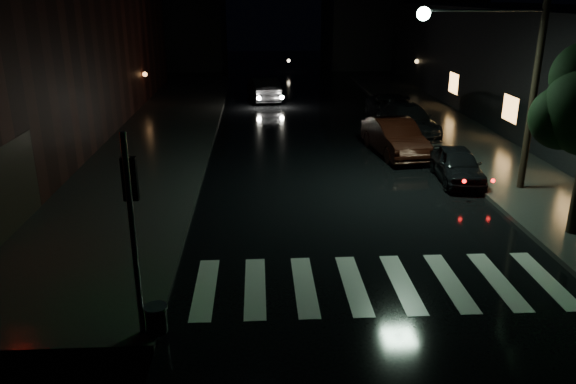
{
  "coord_description": "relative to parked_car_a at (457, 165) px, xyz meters",
  "views": [
    {
      "loc": [
        0.14,
        -11.55,
        6.71
      ],
      "look_at": [
        0.93,
        2.85,
        1.6
      ],
      "focal_mm": 35.0,
      "sensor_mm": 36.0,
      "label": 1
    }
  ],
  "objects": [
    {
      "name": "building_far_right",
      "position": [
        6.4,
        36.72,
        2.86
      ],
      "size": [
        14.0,
        10.0,
        7.0
      ],
      "primitive_type": "cube",
      "color": "black",
      "rests_on": "ground"
    },
    {
      "name": "parked_car_d",
      "position": [
        0.0,
        10.7,
        0.06
      ],
      "size": [
        2.41,
        5.06,
        1.39
      ],
      "primitive_type": "imported",
      "rotation": [
        0.0,
        0.0,
        -0.02
      ],
      "color": "black",
      "rests_on": "ground"
    },
    {
      "name": "parked_car_a",
      "position": [
        0.0,
        0.0,
        0.0
      ],
      "size": [
        1.83,
        3.86,
        1.28
      ],
      "primitive_type": "imported",
      "rotation": [
        0.0,
        0.0,
        -0.09
      ],
      "color": "black",
      "rests_on": "ground"
    },
    {
      "name": "oncoming_car",
      "position": [
        -7.04,
        17.41,
        0.15
      ],
      "size": [
        2.29,
        4.94,
        1.57
      ],
      "primitive_type": "imported",
      "rotation": [
        0.0,
        0.0,
        3.28
      ],
      "color": "black",
      "rests_on": "ground"
    },
    {
      "name": "building_far_left",
      "position": [
        -17.6,
        36.72,
        3.36
      ],
      "size": [
        14.0,
        10.0,
        8.0
      ],
      "primitive_type": "cube",
      "color": "black",
      "rests_on": "ground"
    },
    {
      "name": "sidewalk_right",
      "position": [
        2.4,
        5.72,
        -0.56
      ],
      "size": [
        4.0,
        44.0,
        0.15
      ],
      "primitive_type": "cube",
      "color": "#282826",
      "rests_on": "ground"
    },
    {
      "name": "parked_car_c",
      "position": [
        0.0,
        7.42,
        0.12
      ],
      "size": [
        2.54,
        5.38,
        1.52
      ],
      "primitive_type": "imported",
      "rotation": [
        0.0,
        0.0,
        0.08
      ],
      "color": "black",
      "rests_on": "ground"
    },
    {
      "name": "sidewalk_left",
      "position": [
        -12.6,
        5.72,
        -0.56
      ],
      "size": [
        6.0,
        44.0,
        0.15
      ],
      "primitive_type": "cube",
      "color": "#282826",
      "rests_on": "ground"
    },
    {
      "name": "ground",
      "position": [
        -7.6,
        -8.28,
        -0.64
      ],
      "size": [
        120.0,
        120.0,
        0.0
      ],
      "primitive_type": "plane",
      "color": "black",
      "rests_on": "ground"
    },
    {
      "name": "crosswalk",
      "position": [
        -4.6,
        -7.78,
        -0.63
      ],
      "size": [
        9.0,
        3.0,
        0.01
      ],
      "primitive_type": "cube",
      "color": "beige",
      "rests_on": "ground"
    },
    {
      "name": "building_right",
      "position": [
        9.4,
        9.72,
        2.36
      ],
      "size": [
        10.0,
        40.0,
        6.0
      ],
      "primitive_type": "cube",
      "color": "black",
      "rests_on": "ground"
    },
    {
      "name": "signal_pole_corner",
      "position": [
        -9.74,
        -9.74,
        0.9
      ],
      "size": [
        0.68,
        0.61,
        4.2
      ],
      "color": "slate",
      "rests_on": "ground"
    },
    {
      "name": "parked_car_b",
      "position": [
        -1.49,
        3.77,
        0.14
      ],
      "size": [
        2.22,
        4.89,
        1.56
      ],
      "primitive_type": "imported",
      "rotation": [
        0.0,
        0.0,
        0.12
      ],
      "color": "black",
      "rests_on": "ground"
    },
    {
      "name": "utility_pole",
      "position": [
        1.23,
        -1.28,
        3.96
      ],
      "size": [
        4.92,
        0.44,
        8.0
      ],
      "color": "black",
      "rests_on": "ground"
    }
  ]
}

